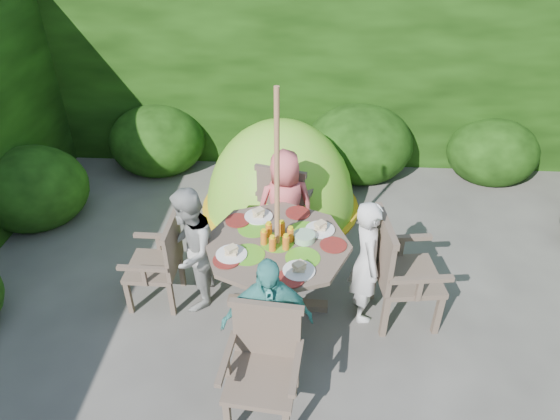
# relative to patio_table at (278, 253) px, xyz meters

# --- Properties ---
(ground) EXTENTS (60.00, 60.00, 0.00)m
(ground) POSITION_rel_patio_table_xyz_m (0.34, -0.64, -0.65)
(ground) COLOR #47443F
(ground) RESTS_ON ground
(hedge_enclosure) EXTENTS (9.00, 9.00, 2.50)m
(hedge_enclosure) POSITION_rel_patio_table_xyz_m (0.34, 0.70, 0.60)
(hedge_enclosure) COLOR black
(hedge_enclosure) RESTS_ON ground
(patio_table) EXTENTS (1.37, 1.37, 0.93)m
(patio_table) POSITION_rel_patio_table_xyz_m (0.00, 0.00, 0.00)
(patio_table) COLOR #46392E
(patio_table) RESTS_ON ground
(parasol_pole) EXTENTS (0.05, 0.05, 2.20)m
(parasol_pole) POSITION_rel_patio_table_xyz_m (-0.00, -0.00, 0.45)
(parasol_pole) COLOR #95633B
(parasol_pole) RESTS_ON ground
(garden_chair_right) EXTENTS (0.63, 0.69, 1.04)m
(garden_chair_right) POSITION_rel_patio_table_xyz_m (1.08, -0.05, -0.10)
(garden_chair_right) COLOR #46392E
(garden_chair_right) RESTS_ON ground
(garden_chair_left) EXTENTS (0.48, 0.53, 0.88)m
(garden_chair_left) POSITION_rel_patio_table_xyz_m (-1.11, 0.04, -0.18)
(garden_chair_left) COLOR #46392E
(garden_chair_left) RESTS_ON ground
(garden_chair_back) EXTENTS (0.68, 0.64, 0.95)m
(garden_chair_back) POSITION_rel_patio_table_xyz_m (0.01, 1.10, -0.15)
(garden_chair_back) COLOR #46392E
(garden_chair_back) RESTS_ON ground
(garden_chair_front) EXTENTS (0.60, 0.54, 0.92)m
(garden_chair_front) POSITION_rel_patio_table_xyz_m (-0.03, -1.10, -0.16)
(garden_chair_front) COLOR #46392E
(garden_chair_front) RESTS_ON ground
(child_right) EXTENTS (0.34, 0.48, 1.24)m
(child_right) POSITION_rel_patio_table_xyz_m (0.80, -0.03, -0.03)
(child_right) COLOR silver
(child_right) RESTS_ON ground
(child_left) EXTENTS (0.49, 0.62, 1.25)m
(child_left) POSITION_rel_patio_table_xyz_m (-0.80, 0.02, -0.03)
(child_left) COLOR #A2A39D
(child_left) RESTS_ON ground
(child_back) EXTENTS (0.69, 0.54, 1.25)m
(child_back) POSITION_rel_patio_table_xyz_m (0.02, 0.80, -0.03)
(child_back) COLOR #D8595C
(child_back) RESTS_ON ground
(child_front) EXTENTS (0.76, 0.42, 1.22)m
(child_front) POSITION_rel_patio_table_xyz_m (-0.03, -0.80, -0.04)
(child_front) COLOR teal
(child_front) RESTS_ON ground
(dome_tent) EXTENTS (2.09, 2.09, 2.24)m
(dome_tent) POSITION_rel_patio_table_xyz_m (-0.08, 1.75, -0.65)
(dome_tent) COLOR #72D929
(dome_tent) RESTS_ON ground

